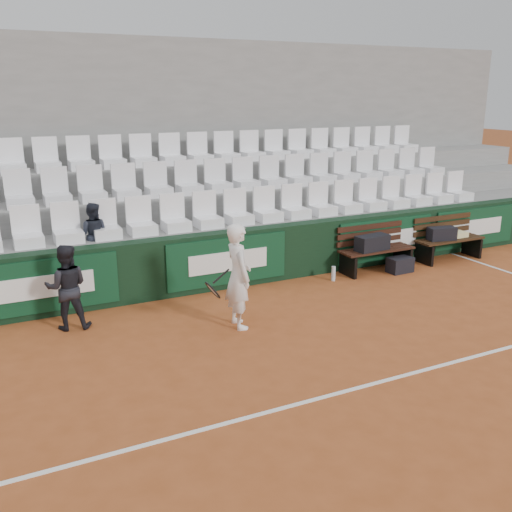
{
  "coord_description": "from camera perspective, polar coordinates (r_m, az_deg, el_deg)",
  "views": [
    {
      "loc": [
        -3.91,
        -4.81,
        3.31
      ],
      "look_at": [
        -0.37,
        2.4,
        1.0
      ],
      "focal_mm": 40.0,
      "sensor_mm": 36.0,
      "label": 1
    }
  ],
  "objects": [
    {
      "name": "court_baseline",
      "position": [
        7.02,
        11.67,
        -12.4
      ],
      "size": [
        18.0,
        0.06,
        0.01
      ],
      "primitive_type": "cube",
      "color": "white",
      "rests_on": "ground"
    },
    {
      "name": "spectator_c",
      "position": [
        9.61,
        -16.17,
        4.7
      ],
      "size": [
        0.63,
        0.57,
        1.05
      ],
      "primitive_type": "imported",
      "rotation": [
        0.0,
        0.0,
        2.71
      ],
      "color": "black",
      "rests_on": "grandstand_tier_front"
    },
    {
      "name": "seat_row_back",
      "position": [
        11.87,
        -6.97,
        10.64
      ],
      "size": [
        11.9,
        0.44,
        0.63
      ],
      "primitive_type": "cube",
      "color": "white",
      "rests_on": "grandstand_tier_back"
    },
    {
      "name": "ball_kid",
      "position": [
        8.6,
        -18.4,
        -2.98
      ],
      "size": [
        0.7,
        0.6,
        1.26
      ],
      "primitive_type": "imported",
      "rotation": [
        0.0,
        0.0,
        2.92
      ],
      "color": "black",
      "rests_on": "ground"
    },
    {
      "name": "grandstand_tier_back",
      "position": [
        12.22,
        -7.05,
        4.79
      ],
      "size": [
        18.0,
        0.95,
        1.9
      ],
      "primitive_type": "cube",
      "color": "gray",
      "rests_on": "ground"
    },
    {
      "name": "tennis_player",
      "position": [
        8.19,
        -1.8,
        -2.02
      ],
      "size": [
        0.7,
        0.59,
        1.55
      ],
      "color": "white",
      "rests_on": "ground"
    },
    {
      "name": "ground",
      "position": [
        7.03,
        11.67,
        -12.43
      ],
      "size": [
        80.0,
        80.0,
        0.0
      ],
      "primitive_type": "plane",
      "color": "#A24E24",
      "rests_on": "ground"
    },
    {
      "name": "grandstand_tier_mid",
      "position": [
        11.39,
        -5.42,
        2.86
      ],
      "size": [
        18.0,
        0.95,
        1.45
      ],
      "primitive_type": "cube",
      "color": "gray",
      "rests_on": "ground"
    },
    {
      "name": "sports_bag_ground",
      "position": [
        11.21,
        14.2,
        -0.86
      ],
      "size": [
        0.49,
        0.31,
        0.29
      ],
      "primitive_type": "cube",
      "rotation": [
        0.0,
        0.0,
        0.04
      ],
      "color": "black",
      "rests_on": "ground"
    },
    {
      "name": "grandstand_rear_wall",
      "position": [
        12.63,
        -8.2,
        10.85
      ],
      "size": [
        18.0,
        0.3,
        4.4
      ],
      "primitive_type": "cube",
      "color": "gray",
      "rests_on": "ground"
    },
    {
      "name": "seat_row_mid",
      "position": [
        11.04,
        -5.23,
        7.94
      ],
      "size": [
        11.9,
        0.44,
        0.63
      ],
      "primitive_type": "cube",
      "color": "silver",
      "rests_on": "grandstand_tier_mid"
    },
    {
      "name": "sports_bag_left",
      "position": [
        10.92,
        11.55,
        1.3
      ],
      "size": [
        0.69,
        0.36,
        0.29
      ],
      "primitive_type": "cube",
      "rotation": [
        0.0,
        0.0,
        0.11
      ],
      "color": "black",
      "rests_on": "bench_left"
    },
    {
      "name": "sports_bag_right",
      "position": [
        12.05,
        18.08,
        2.15
      ],
      "size": [
        0.6,
        0.37,
        0.26
      ],
      "primitive_type": "cube",
      "rotation": [
        0.0,
        0.0,
        -0.2
      ],
      "color": "black",
      "rests_on": "bench_right"
    },
    {
      "name": "back_barrier",
      "position": [
        10.06,
        -1.79,
        -0.18
      ],
      "size": [
        18.0,
        0.34,
        1.0
      ],
      "color": "black",
      "rests_on": "ground"
    },
    {
      "name": "water_bottle_near",
      "position": [
        10.47,
        7.75,
        -1.75
      ],
      "size": [
        0.08,
        0.08,
        0.27
      ],
      "primitive_type": "cylinder",
      "color": "silver",
      "rests_on": "ground"
    },
    {
      "name": "towel",
      "position": [
        12.42,
        19.47,
        2.05
      ],
      "size": [
        0.38,
        0.28,
        0.1
      ],
      "primitive_type": "cube",
      "rotation": [
        0.0,
        0.0,
        0.02
      ],
      "color": "beige",
      "rests_on": "bench_right"
    },
    {
      "name": "bench_left",
      "position": [
        11.14,
        11.93,
        -0.38
      ],
      "size": [
        1.5,
        0.56,
        0.45
      ],
      "primitive_type": "cube",
      "color": "#34190F",
      "rests_on": "ground"
    },
    {
      "name": "grandstand_tier_front",
      "position": [
        10.59,
        -3.54,
        0.63
      ],
      "size": [
        18.0,
        0.95,
        1.0
      ],
      "primitive_type": "cube",
      "color": "gray",
      "rests_on": "ground"
    },
    {
      "name": "seat_row_front",
      "position": [
        10.25,
        -3.24,
        4.79
      ],
      "size": [
        11.9,
        0.44,
        0.63
      ],
      "primitive_type": "cube",
      "color": "white",
      "rests_on": "grandstand_tier_front"
    },
    {
      "name": "water_bottle_far",
      "position": [
        11.16,
        14.06,
        -1.07
      ],
      "size": [
        0.07,
        0.07,
        0.23
      ],
      "primitive_type": "cylinder",
      "color": "silver",
      "rests_on": "ground"
    },
    {
      "name": "bench_right",
      "position": [
        12.31,
        18.7,
        0.67
      ],
      "size": [
        1.5,
        0.56,
        0.45
      ],
      "primitive_type": "cube",
      "color": "#362010",
      "rests_on": "ground"
    }
  ]
}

